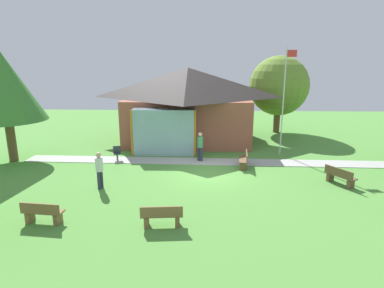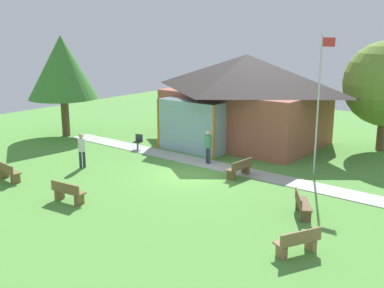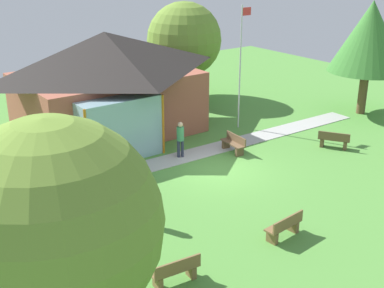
{
  "view_description": "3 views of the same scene",
  "coord_description": "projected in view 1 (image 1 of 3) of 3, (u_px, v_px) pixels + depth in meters",
  "views": [
    {
      "loc": [
        -0.21,
        -16.23,
        5.8
      ],
      "look_at": [
        -0.99,
        2.6,
        0.93
      ],
      "focal_mm": 30.68,
      "sensor_mm": 36.0,
      "label": 1
    },
    {
      "loc": [
        12.91,
        -16.63,
        6.75
      ],
      "look_at": [
        -0.86,
        1.28,
        1.16
      ],
      "focal_mm": 43.98,
      "sensor_mm": 36.0,
      "label": 2
    },
    {
      "loc": [
        -12.98,
        -15.82,
        9.07
      ],
      "look_at": [
        -0.66,
        1.02,
        1.06
      ],
      "focal_mm": 47.49,
      "sensor_mm": 36.0,
      "label": 3
    }
  ],
  "objects": [
    {
      "name": "visitor_strolling_lawn",
      "position": [
        99.0,
        167.0,
        14.96
      ],
      "size": [
        0.34,
        0.34,
        1.74
      ],
      "rotation": [
        0.0,
        0.0,
        1.13
      ],
      "color": "#2D3347",
      "rests_on": "ground_plane"
    },
    {
      "name": "patio_chair_west",
      "position": [
        117.0,
        154.0,
        19.32
      ],
      "size": [
        0.55,
        0.55,
        0.86
      ],
      "rotation": [
        0.0,
        0.0,
        3.43
      ],
      "color": "#33383D",
      "rests_on": "ground_plane"
    },
    {
      "name": "tree_behind_pavilion_right",
      "position": [
        279.0,
        86.0,
        26.09
      ],
      "size": [
        4.71,
        4.71,
        6.12
      ],
      "color": "brown",
      "rests_on": "ground_plane"
    },
    {
      "name": "bench_front_center",
      "position": [
        162.0,
        216.0,
        11.63
      ],
      "size": [
        1.54,
        0.58,
        0.84
      ],
      "rotation": [
        0.0,
        0.0,
        0.1
      ],
      "color": "brown",
      "rests_on": "ground_plane"
    },
    {
      "name": "flagpole",
      "position": [
        284.0,
        98.0,
        19.77
      ],
      "size": [
        0.64,
        0.08,
        6.49
      ],
      "color": "silver",
      "rests_on": "ground_plane"
    },
    {
      "name": "visitor_on_path",
      "position": [
        200.0,
        145.0,
        19.0
      ],
      "size": [
        0.34,
        0.34,
        1.74
      ],
      "rotation": [
        0.0,
        0.0,
        5.83
      ],
      "color": "#2D3347",
      "rests_on": "ground_plane"
    },
    {
      "name": "ground_plane",
      "position": [
        209.0,
        174.0,
        17.15
      ],
      "size": [
        44.0,
        44.0,
        0.0
      ],
      "primitive_type": "plane",
      "color": "#54933D"
    },
    {
      "name": "bench_rear_near_path",
      "position": [
        244.0,
        160.0,
        18.17
      ],
      "size": [
        0.57,
        1.53,
        0.84
      ],
      "rotation": [
        0.0,
        0.0,
        1.49
      ],
      "color": "brown",
      "rests_on": "ground_plane"
    },
    {
      "name": "bench_front_left",
      "position": [
        42.0,
        213.0,
        11.88
      ],
      "size": [
        1.54,
        0.58,
        0.84
      ],
      "rotation": [
        0.0,
        0.0,
        6.19
      ],
      "color": "brown",
      "rests_on": "ground_plane"
    },
    {
      "name": "tree_west_hedge",
      "position": [
        4.0,
        86.0,
        18.29
      ],
      "size": [
        4.34,
        4.34,
        6.33
      ],
      "color": "brown",
      "rests_on": "ground_plane"
    },
    {
      "name": "footpath",
      "position": [
        209.0,
        162.0,
        19.17
      ],
      "size": [
        21.61,
        1.7,
        0.03
      ],
      "primitive_type": "cube",
      "rotation": [
        0.0,
        0.0,
        -0.02
      ],
      "color": "#ADADA8",
      "rests_on": "ground_plane"
    },
    {
      "name": "bench_mid_right",
      "position": [
        340.0,
        177.0,
        15.58
      ],
      "size": [
        1.18,
        1.5,
        0.84
      ],
      "rotation": [
        0.0,
        0.0,
        5.28
      ],
      "color": "brown",
      "rests_on": "ground_plane"
    },
    {
      "name": "pavilion",
      "position": [
        187.0,
        104.0,
        23.48
      ],
      "size": [
        9.6,
        7.86,
        5.26
      ],
      "color": "#A35642",
      "rests_on": "ground_plane"
    }
  ]
}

